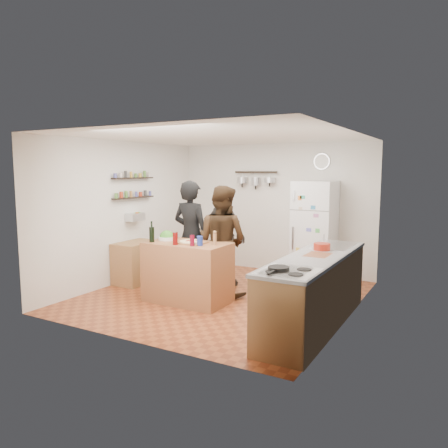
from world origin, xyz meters
The scene contains 26 objects.
room_shell centered at (0.00, 0.39, 1.25)m, with size 4.20×4.20×4.20m.
prep_island centered at (-0.31, -0.47, 0.46)m, with size 1.25×0.72×0.91m, color brown.
pizza_board centered at (-0.23, -0.49, 0.92)m, with size 0.42×0.34×0.02m, color brown.
pizza centered at (-0.23, -0.49, 0.94)m, with size 0.34×0.34×0.02m, color beige.
salad_bowl centered at (-0.73, -0.42, 0.94)m, with size 0.27×0.27×0.05m, color silver.
wine_bottle centered at (-0.81, -0.69, 1.03)m, with size 0.08×0.08×0.23m, color black.
wine_glass_near centered at (-0.36, -0.71, 1.00)m, with size 0.08×0.08×0.18m, color #590807.
wine_glass_far centered at (-0.09, -0.67, 0.99)m, with size 0.07×0.07×0.16m, color #5E0819.
pepper_mill centered at (0.14, -0.42, 0.99)m, with size 0.05×0.05×0.16m, color #92633D.
salt_canister centered at (-0.01, -0.59, 0.98)m, with size 0.09×0.09×0.14m, color navy.
person_left centered at (-0.64, 0.12, 0.91)m, with size 0.67×0.44×1.83m, color black.
person_center centered at (-0.03, 0.09, 0.88)m, with size 0.85×0.67×1.76m, color black.
person_back centered at (-0.28, 0.60, 0.86)m, with size 1.00×0.42×1.71m, color #312E2C.
counter_run centered at (1.70, -0.55, 0.45)m, with size 0.63×2.63×0.90m, color #9E7042.
stove_top centered at (1.70, -1.50, 0.91)m, with size 0.60×0.62×0.02m, color white.
skillet centered at (1.60, -1.54, 0.94)m, with size 0.23×0.23×0.04m, color black.
sink centered at (1.70, 0.30, 0.92)m, with size 0.50×0.80×0.03m, color silver.
cutting_board centered at (1.70, -0.47, 0.91)m, with size 0.30×0.40×0.02m, color #985737.
red_bowl centered at (1.65, -0.12, 0.97)m, with size 0.22×0.22×0.09m, color #9D2212.
fridge centered at (0.95, 1.75, 0.90)m, with size 0.70×0.68×1.80m, color white.
wall_clock centered at (0.95, 2.08, 2.15)m, with size 0.30×0.30×0.03m, color silver.
spice_shelf_lower centered at (-1.93, 0.20, 1.50)m, with size 0.12×1.00×0.03m, color black.
spice_shelf_upper centered at (-1.93, 0.20, 1.85)m, with size 0.12×1.00×0.03m, color black.
produce_basket centered at (-1.90, 0.20, 1.15)m, with size 0.18×0.35×0.14m, color silver.
side_table centered at (-1.74, 0.01, 0.36)m, with size 0.50×0.80×0.73m, color #A76F46.
pot_rack centered at (-0.35, 2.00, 1.95)m, with size 0.90×0.04×0.04m, color black.
Camera 1 is at (3.35, -5.85, 2.01)m, focal length 35.00 mm.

